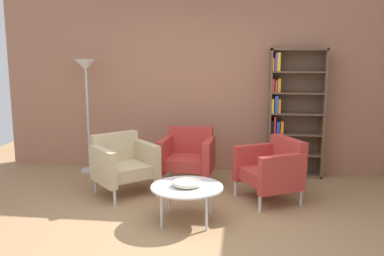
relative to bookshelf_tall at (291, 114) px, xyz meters
name	(u,v)px	position (x,y,z in m)	size (l,w,h in m)	color
ground_plane	(181,231)	(-1.31, -2.25, -0.93)	(8.32, 8.32, 0.00)	#9E7751
brick_back_panel	(205,78)	(-1.31, 0.21, 0.52)	(6.40, 0.12, 2.90)	#A87056
bookshelf_tall	(291,114)	(0.00, 0.00, 0.00)	(0.80, 0.30, 1.90)	brown
coffee_table_low	(187,189)	(-1.29, -1.95, -0.56)	(0.80, 0.80, 0.40)	silver
decorative_bowl	(187,183)	(-1.29, -1.95, -0.50)	(0.32, 0.32, 0.05)	beige
armchair_near_window	(272,168)	(-0.32, -1.16, -0.52)	(0.91, 0.93, 0.78)	#B73833
armchair_spare_guest	(188,155)	(-1.46, -0.60, -0.52)	(0.76, 0.70, 0.78)	#B73833
armchair_corner_red	(123,163)	(-2.25, -1.14, -0.52)	(0.95, 0.95, 0.78)	#C6B289
floor_lamp_torchiere	(86,78)	(-3.08, -0.16, 0.52)	(0.32, 0.32, 1.74)	silver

